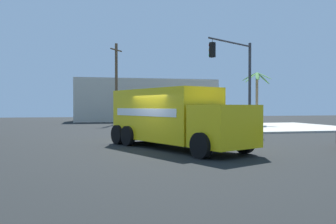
{
  "coord_description": "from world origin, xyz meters",
  "views": [
    {
      "loc": [
        -3.2,
        -15.8,
        2.0
      ],
      "look_at": [
        0.36,
        -0.3,
        1.73
      ],
      "focal_mm": 37.33,
      "sensor_mm": 36.0,
      "label": 1
    }
  ],
  "objects_px": {
    "vending_machine_blue": "(246,116)",
    "utility_pole": "(116,83)",
    "palm_tree_far": "(257,89)",
    "vending_machine_red": "(233,116)",
    "delivery_truck": "(173,117)",
    "traffic_light_primary": "(238,72)"
  },
  "relations": [
    {
      "from": "traffic_light_primary",
      "to": "utility_pole",
      "type": "distance_m",
      "value": 17.25
    },
    {
      "from": "vending_machine_red",
      "to": "palm_tree_far",
      "type": "height_order",
      "value": "palm_tree_far"
    },
    {
      "from": "vending_machine_red",
      "to": "vending_machine_blue",
      "type": "height_order",
      "value": "same"
    },
    {
      "from": "delivery_truck",
      "to": "utility_pole",
      "type": "bearing_deg",
      "value": 92.38
    },
    {
      "from": "utility_pole",
      "to": "traffic_light_primary",
      "type": "bearing_deg",
      "value": -65.46
    },
    {
      "from": "utility_pole",
      "to": "vending_machine_red",
      "type": "bearing_deg",
      "value": -33.56
    },
    {
      "from": "palm_tree_far",
      "to": "vending_machine_red",
      "type": "bearing_deg",
      "value": -161.82
    },
    {
      "from": "delivery_truck",
      "to": "vending_machine_red",
      "type": "distance_m",
      "value": 17.97
    },
    {
      "from": "traffic_light_primary",
      "to": "vending_machine_blue",
      "type": "distance_m",
      "value": 10.04
    },
    {
      "from": "traffic_light_primary",
      "to": "delivery_truck",
      "type": "bearing_deg",
      "value": -133.99
    },
    {
      "from": "delivery_truck",
      "to": "vending_machine_blue",
      "type": "height_order",
      "value": "delivery_truck"
    },
    {
      "from": "delivery_truck",
      "to": "traffic_light_primary",
      "type": "bearing_deg",
      "value": 46.01
    },
    {
      "from": "traffic_light_primary",
      "to": "vending_machine_blue",
      "type": "xyz_separation_m",
      "value": [
        4.57,
        8.3,
        -3.31
      ]
    },
    {
      "from": "delivery_truck",
      "to": "palm_tree_far",
      "type": "bearing_deg",
      "value": 51.91
    },
    {
      "from": "vending_machine_red",
      "to": "utility_pole",
      "type": "bearing_deg",
      "value": 146.44
    },
    {
      "from": "traffic_light_primary",
      "to": "vending_machine_red",
      "type": "xyz_separation_m",
      "value": [
        3.37,
        8.71,
        -3.31
      ]
    },
    {
      "from": "traffic_light_primary",
      "to": "utility_pole",
      "type": "bearing_deg",
      "value": 114.54
    },
    {
      "from": "delivery_truck",
      "to": "palm_tree_far",
      "type": "distance_m",
      "value": 20.69
    },
    {
      "from": "palm_tree_far",
      "to": "utility_pole",
      "type": "relative_size",
      "value": 0.6
    },
    {
      "from": "vending_machine_blue",
      "to": "utility_pole",
      "type": "distance_m",
      "value": 14.3
    },
    {
      "from": "delivery_truck",
      "to": "utility_pole",
      "type": "distance_m",
      "value": 22.39
    },
    {
      "from": "vending_machine_blue",
      "to": "palm_tree_far",
      "type": "relative_size",
      "value": 0.35
    }
  ]
}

